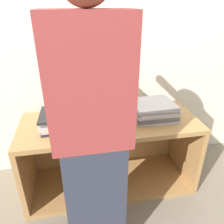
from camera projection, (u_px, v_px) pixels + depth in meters
name	position (u px, v px, depth m)	size (l,w,h in m)	color
ground_plane	(116.00, 206.00, 1.74)	(12.00, 12.00, 0.00)	#756B5B
wall_back	(101.00, 37.00, 1.77)	(8.00, 0.05, 2.40)	silver
cart	(109.00, 149.00, 1.89)	(1.38, 0.55, 0.63)	#A87A47
laptop_open	(109.00, 111.00, 1.72)	(0.32, 0.33, 0.29)	gray
laptop_stack_left	(63.00, 119.00, 1.61)	(0.35, 0.29, 0.11)	#232326
laptop_stack_right	(154.00, 110.00, 1.72)	(0.35, 0.29, 0.13)	#B7B7BC
person	(92.00, 137.00, 1.13)	(0.40, 0.53, 1.65)	#2D3342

